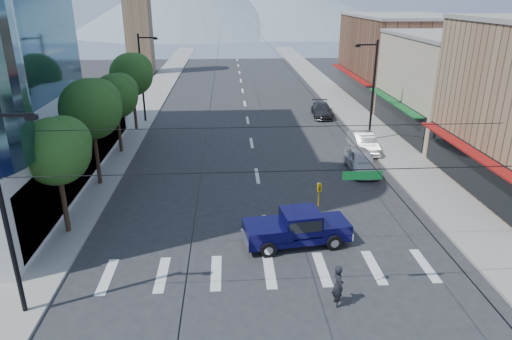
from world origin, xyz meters
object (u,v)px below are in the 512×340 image
object	(u,v)px
parked_car_near	(361,161)
parked_car_mid	(363,142)
pedestrian	(338,285)
parked_car_far	(322,110)
pickup_truck	(296,227)

from	to	relation	value
parked_car_near	parked_car_mid	size ratio (longest dim) A/B	1.00
pedestrian	parked_car_mid	xyz separation A→B (m)	(6.90, 20.31, -0.16)
pedestrian	parked_car_mid	world-z (taller)	pedestrian
parked_car_mid	parked_car_near	bearing A→B (deg)	-108.27
parked_car_near	parked_car_mid	bearing A→B (deg)	73.76
parked_car_near	parked_car_mid	distance (m)	4.80
parked_car_mid	parked_car_far	size ratio (longest dim) A/B	0.97
parked_car_near	pedestrian	bearing A→B (deg)	-107.75
parked_car_near	parked_car_far	world-z (taller)	parked_car_near
parked_car_near	parked_car_far	bearing A→B (deg)	90.32
pickup_truck	pedestrian	xyz separation A→B (m)	(1.05, -5.22, -0.04)
pedestrian	pickup_truck	bearing A→B (deg)	2.70
parked_car_far	pickup_truck	bearing A→B (deg)	-100.35
pickup_truck	parked_car_mid	size ratio (longest dim) A/B	1.21
pedestrian	parked_car_far	distance (m)	32.86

